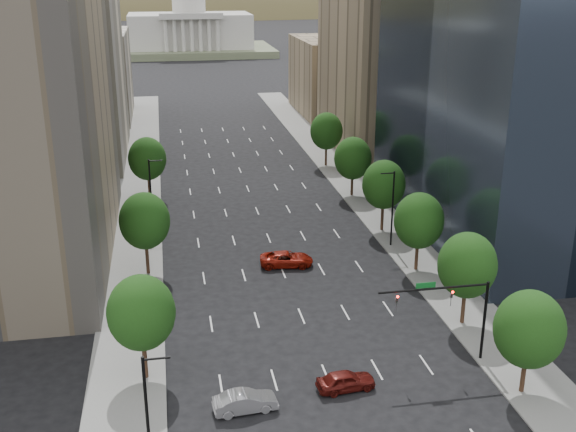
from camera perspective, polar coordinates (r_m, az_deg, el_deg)
sidewalk_left at (r=82.27m, az=-12.34°, el=-2.43°), size 6.00×200.00×0.15m
sidewalk_right at (r=86.48m, az=8.61°, el=-1.08°), size 6.00×200.00×0.15m
midrise_cream_left at (r=120.83m, az=-17.05°, el=12.71°), size 14.00×30.00×35.00m
filler_left at (r=154.46m, az=-15.46°, el=11.02°), size 14.00×26.00×18.00m
parking_tan_right at (r=122.91m, az=7.26°, el=12.33°), size 14.00×30.00×30.00m
filler_right at (r=155.38m, az=3.51°, el=11.35°), size 14.00×26.00×16.00m
tree_right_0 at (r=54.63m, az=19.12°, el=-8.75°), size 5.20×5.20×8.39m
tree_right_1 at (r=63.23m, az=14.44°, el=-3.93°), size 5.20×5.20×8.75m
tree_right_2 at (r=73.52m, az=10.66°, el=-0.38°), size 5.20×5.20×8.61m
tree_right_3 at (r=84.15m, az=7.84°, el=2.56°), size 5.20×5.20×8.89m
tree_right_4 at (r=97.14m, az=5.32°, el=4.71°), size 5.20×5.20×8.46m
tree_right_5 at (r=112.12m, az=3.16°, el=6.94°), size 5.20×5.20×8.75m
tree_left_0 at (r=54.35m, az=-11.91°, el=-7.75°), size 5.20×5.20×8.75m
tree_left_1 at (r=72.65m, az=-11.65°, el=-0.40°), size 5.20×5.20×8.97m
tree_left_2 at (r=97.59m, az=-11.44°, el=4.61°), size 5.20×5.20×8.68m
streetlight_rn at (r=79.79m, az=8.50°, el=0.77°), size 1.70×0.20×9.00m
streetlight_ls at (r=44.49m, az=-11.35°, el=-15.81°), size 1.70×0.20×9.00m
streetlight_ln at (r=85.31m, az=-11.10°, el=1.87°), size 1.70×0.20×9.00m
traffic_signal at (r=57.17m, az=13.64°, el=-7.10°), size 9.12×0.40×7.38m
capitol at (r=267.22m, az=-8.02°, el=14.81°), size 60.00×40.00×35.20m
foothills at (r=621.24m, az=-6.08°, el=13.26°), size 720.00×413.00×263.00m
car_maroon at (r=54.61m, az=4.75°, el=-13.26°), size 4.68×2.27×1.54m
car_silver at (r=52.24m, az=-3.52°, el=-14.91°), size 4.82×2.06×1.55m
car_red_far at (r=75.11m, az=-0.12°, el=-3.54°), size 5.96×3.27×1.58m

